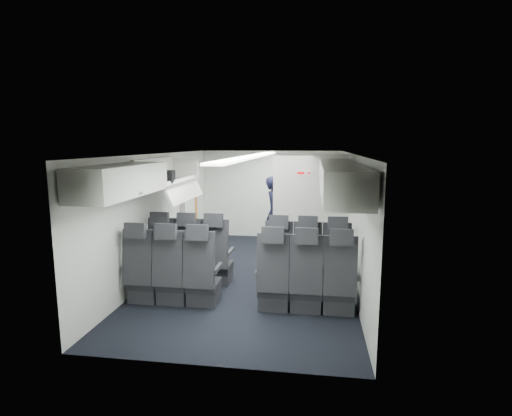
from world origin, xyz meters
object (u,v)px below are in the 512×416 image
(seat_row_mid, at_px, (237,280))
(seat_row_front, at_px, (248,262))
(boarding_door, at_px, (190,207))
(carry_on_bag, at_px, (162,178))
(flight_attendant, at_px, (274,213))
(galley_unit, at_px, (309,202))

(seat_row_mid, bearing_deg, seat_row_front, 90.00)
(seat_row_front, xyz_separation_m, boarding_door, (-1.64, 2.09, 0.55))
(seat_row_mid, distance_m, boarding_door, 3.45)
(carry_on_bag, bearing_deg, flight_attendant, 49.41)
(galley_unit, xyz_separation_m, carry_on_bag, (-2.34, -3.33, 0.83))
(galley_unit, xyz_separation_m, flight_attendant, (-0.75, -0.90, -0.14))
(seat_row_front, height_order, seat_row_mid, same)
(seat_row_front, height_order, galley_unit, galley_unit)
(boarding_door, bearing_deg, carry_on_bag, -83.52)
(carry_on_bag, bearing_deg, seat_row_mid, -37.97)
(seat_row_front, height_order, flight_attendant, flight_attendant)
(carry_on_bag, bearing_deg, boarding_door, 89.14)
(boarding_door, bearing_deg, flight_attendant, 8.42)
(flight_attendant, bearing_deg, seat_row_mid, 178.76)
(galley_unit, distance_m, flight_attendant, 1.18)
(carry_on_bag, bearing_deg, seat_row_front, -4.27)
(carry_on_bag, bearing_deg, galley_unit, 47.51)
(galley_unit, bearing_deg, seat_row_front, -106.28)
(boarding_door, bearing_deg, seat_row_front, -51.84)
(seat_row_mid, relative_size, flight_attendant, 2.05)
(galley_unit, height_order, flight_attendant, galley_unit)
(seat_row_mid, xyz_separation_m, boarding_door, (-1.64, 2.99, 0.55))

